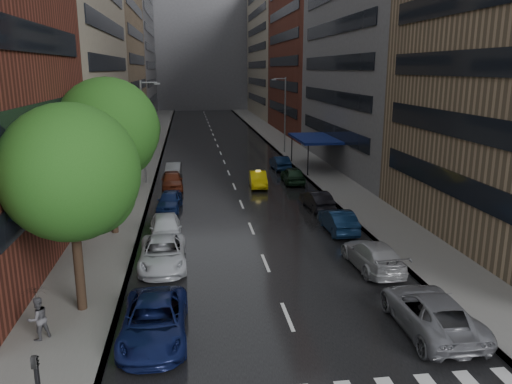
{
  "coord_description": "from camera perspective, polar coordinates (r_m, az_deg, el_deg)",
  "views": [
    {
      "loc": [
        -3.88,
        -14.68,
        10.12
      ],
      "look_at": [
        0.0,
        13.76,
        3.0
      ],
      "focal_mm": 35.0,
      "sensor_mm": 36.0,
      "label": 1
    }
  ],
  "objects": [
    {
      "name": "parked_cars_right",
      "position": [
        32.48,
        9.19,
        -3.04
      ],
      "size": [
        2.67,
        37.78,
        1.55
      ],
      "color": "slate",
      "rests_on": "ground"
    },
    {
      "name": "buildings_left",
      "position": [
        74.54,
        -17.17,
        17.86
      ],
      "size": [
        8.0,
        108.0,
        38.0
      ],
      "color": "maroon",
      "rests_on": "ground"
    },
    {
      "name": "ground",
      "position": [
        18.24,
        6.22,
        -19.84
      ],
      "size": [
        220.0,
        220.0,
        0.0
      ],
      "primitive_type": "plane",
      "color": "gray",
      "rests_on": "ground"
    },
    {
      "name": "sidewalk_left",
      "position": [
        65.65,
        -12.19,
        4.81
      ],
      "size": [
        4.0,
        140.0,
        0.15
      ],
      "primitive_type": "cube",
      "color": "gray",
      "rests_on": "ground"
    },
    {
      "name": "sidewalk_right",
      "position": [
        66.71,
        3.47,
        5.24
      ],
      "size": [
        4.0,
        140.0,
        0.15
      ],
      "primitive_type": "cube",
      "color": "gray",
      "rests_on": "ground"
    },
    {
      "name": "road",
      "position": [
        65.58,
        -4.3,
        5.02
      ],
      "size": [
        14.0,
        140.0,
        0.01
      ],
      "primitive_type": "cube",
      "color": "black",
      "rests_on": "ground"
    },
    {
      "name": "buildings_right",
      "position": [
        74.0,
        7.38,
        17.63
      ],
      "size": [
        8.05,
        109.1,
        36.0
      ],
      "color": "#937A5B",
      "rests_on": "ground"
    },
    {
      "name": "tree_far",
      "position": [
        44.24,
        -13.95,
        7.11
      ],
      "size": [
        4.75,
        4.75,
        7.57
      ],
      "color": "#382619",
      "rests_on": "ground"
    },
    {
      "name": "tree_near",
      "position": [
        21.25,
        -20.47,
        2.07
      ],
      "size": [
        5.57,
        5.57,
        8.87
      ],
      "color": "#382619",
      "rests_on": "ground"
    },
    {
      "name": "street_lamp_left",
      "position": [
        45.15,
        -12.69,
        6.94
      ],
      "size": [
        1.74,
        0.22,
        9.0
      ],
      "color": "gray",
      "rests_on": "sidewalk_left"
    },
    {
      "name": "awning",
      "position": [
        51.79,
        6.73,
        6.08
      ],
      "size": [
        4.0,
        8.0,
        3.12
      ],
      "color": "navy",
      "rests_on": "sidewalk_right"
    },
    {
      "name": "taxi",
      "position": [
        43.8,
        0.24,
        1.47
      ],
      "size": [
        1.68,
        4.17,
        1.35
      ],
      "primitive_type": "imported",
      "rotation": [
        0.0,
        0.0,
        -0.06
      ],
      "color": "yellow",
      "rests_on": "ground"
    },
    {
      "name": "street_lamp_right",
      "position": [
        61.02,
        3.26,
        8.99
      ],
      "size": [
        1.74,
        0.22,
        9.0
      ],
      "color": "gray",
      "rests_on": "sidewalk_right"
    },
    {
      "name": "ped_black_umbrella",
      "position": [
        20.82,
        -23.75,
        -12.14
      ],
      "size": [
        1.03,
        1.03,
        2.09
      ],
      "color": "#4F4E53",
      "rests_on": "sidewalk_left"
    },
    {
      "name": "parked_cars_left",
      "position": [
        31.36,
        -10.21,
        -3.71
      ],
      "size": [
        2.53,
        34.79,
        1.58
      ],
      "color": "#0F1849",
      "rests_on": "ground"
    },
    {
      "name": "tree_mid",
      "position": [
        31.19,
        -16.55,
        6.93
      ],
      "size": [
        6.07,
        6.07,
        9.68
      ],
      "color": "#382619",
      "rests_on": "ground"
    },
    {
      "name": "building_far",
      "position": [
        132.87,
        -6.34,
        16.38
      ],
      "size": [
        40.0,
        14.0,
        32.0
      ],
      "primitive_type": "cube",
      "color": "slate",
      "rests_on": "ground"
    }
  ]
}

